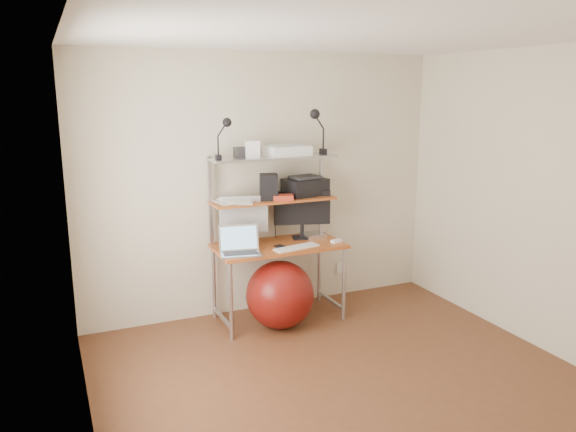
% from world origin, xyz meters
% --- Properties ---
extents(room, '(3.60, 3.60, 3.60)m').
position_xyz_m(room, '(0.00, 0.00, 1.25)').
color(room, brown).
rests_on(room, ground).
extents(computer_desk, '(1.20, 0.60, 1.57)m').
position_xyz_m(computer_desk, '(0.00, 1.50, 0.96)').
color(computer_desk, '#B54F23').
rests_on(computer_desk, ground).
extents(desktop, '(1.20, 0.60, 0.00)m').
position_xyz_m(desktop, '(0.00, 1.44, 0.74)').
color(desktop, '#B54F23').
rests_on(desktop, computer_desk).
extents(mid_shelf, '(1.18, 0.34, 0.00)m').
position_xyz_m(mid_shelf, '(0.00, 1.57, 1.15)').
color(mid_shelf, '#B54F23').
rests_on(mid_shelf, computer_desk).
extents(top_shelf, '(1.18, 0.34, 0.00)m').
position_xyz_m(top_shelf, '(0.00, 1.57, 1.55)').
color(top_shelf, '#B2B1B7').
rests_on(top_shelf, computer_desk).
extents(floor, '(3.60, 3.60, 0.00)m').
position_xyz_m(floor, '(0.00, 0.00, 0.00)').
color(floor, brown).
rests_on(floor, ground).
extents(wall_outlet, '(0.08, 0.01, 0.12)m').
position_xyz_m(wall_outlet, '(0.85, 1.79, 0.30)').
color(wall_outlet, white).
rests_on(wall_outlet, room).
extents(monitor_silver, '(0.44, 0.21, 0.50)m').
position_xyz_m(monitor_silver, '(-0.30, 1.56, 1.01)').
color(monitor_silver, '#A9A9AE').
rests_on(monitor_silver, desktop).
extents(monitor_black, '(0.53, 0.22, 0.55)m').
position_xyz_m(monitor_black, '(0.30, 1.57, 1.01)').
color(monitor_black, black).
rests_on(monitor_black, desktop).
extents(laptop, '(0.40, 0.34, 0.31)m').
position_xyz_m(laptop, '(-0.43, 1.31, 0.79)').
color(laptop, silver).
rests_on(laptop, desktop).
extents(keyboard, '(0.45, 0.21, 0.01)m').
position_xyz_m(keyboard, '(0.10, 1.26, 0.75)').
color(keyboard, white).
rests_on(keyboard, desktop).
extents(mouse, '(0.11, 0.08, 0.03)m').
position_xyz_m(mouse, '(0.53, 1.29, 0.75)').
color(mouse, white).
rests_on(mouse, desktop).
extents(mac_mini, '(0.21, 0.21, 0.04)m').
position_xyz_m(mac_mini, '(0.41, 1.55, 0.76)').
color(mac_mini, silver).
rests_on(mac_mini, desktop).
extents(phone, '(0.12, 0.16, 0.01)m').
position_xyz_m(phone, '(-0.01, 1.33, 0.75)').
color(phone, black).
rests_on(phone, desktop).
extents(printer, '(0.44, 0.34, 0.19)m').
position_xyz_m(printer, '(0.35, 1.61, 1.24)').
color(printer, black).
rests_on(printer, mid_shelf).
extents(nas_cube, '(0.21, 0.21, 0.24)m').
position_xyz_m(nas_cube, '(-0.05, 1.55, 1.27)').
color(nas_cube, black).
rests_on(nas_cube, mid_shelf).
extents(red_box, '(0.21, 0.17, 0.05)m').
position_xyz_m(red_box, '(0.06, 1.47, 1.18)').
color(red_box, '#B4321C').
rests_on(red_box, mid_shelf).
extents(scanner, '(0.41, 0.28, 0.11)m').
position_xyz_m(scanner, '(0.15, 1.58, 1.60)').
color(scanner, white).
rests_on(scanner, top_shelf).
extents(box_white, '(0.15, 0.13, 0.15)m').
position_xyz_m(box_white, '(-0.21, 1.56, 1.63)').
color(box_white, white).
rests_on(box_white, top_shelf).
extents(box_grey, '(0.10, 0.10, 0.09)m').
position_xyz_m(box_grey, '(-0.31, 1.59, 1.60)').
color(box_grey, '#2C2B2E').
rests_on(box_grey, top_shelf).
extents(clip_lamp_left, '(0.14, 0.08, 0.36)m').
position_xyz_m(clip_lamp_left, '(-0.48, 1.50, 1.82)').
color(clip_lamp_left, black).
rests_on(clip_lamp_left, top_shelf).
extents(clip_lamp_right, '(0.17, 0.09, 0.43)m').
position_xyz_m(clip_lamp_right, '(0.42, 1.52, 1.86)').
color(clip_lamp_right, black).
rests_on(clip_lamp_right, top_shelf).
extents(exercise_ball, '(0.63, 0.63, 0.63)m').
position_xyz_m(exercise_ball, '(-0.06, 1.26, 0.31)').
color(exercise_ball, maroon).
rests_on(exercise_ball, floor).
extents(paper_stack, '(0.39, 0.41, 0.02)m').
position_xyz_m(paper_stack, '(-0.37, 1.57, 1.16)').
color(paper_stack, white).
rests_on(paper_stack, mid_shelf).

